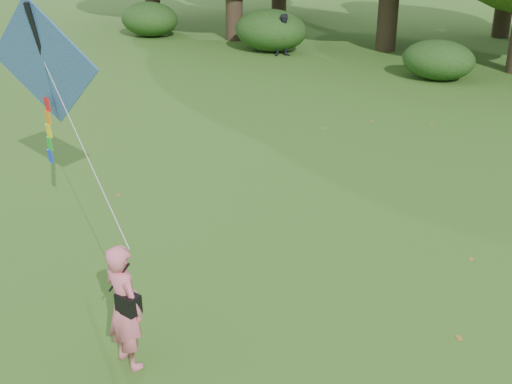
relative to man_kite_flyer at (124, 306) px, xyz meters
The scene contains 6 objects.
ground 1.54m from the man_kite_flyer, 43.77° to the left, with size 100.00×100.00×0.00m, color #265114.
man_kite_flyer is the anchor object (origin of this frame).
bystander_left 20.70m from the man_kite_flyer, 118.79° to the left, with size 0.85×0.66×1.75m, color #22222D.
crossbody_bag 0.17m from the man_kite_flyer, 14.61° to the right, with size 0.43×0.20×0.71m.
flying_kite 5.27m from the man_kite_flyer, 152.36° to the left, with size 5.69×2.68×3.16m.
fallen_leaves 6.31m from the man_kite_flyer, 85.49° to the left, with size 10.34×14.74×0.01m.
Camera 1 is at (4.66, -5.46, 5.53)m, focal length 45.00 mm.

